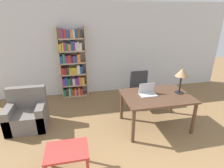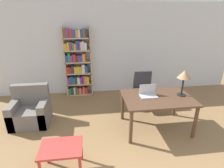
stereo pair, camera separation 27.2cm
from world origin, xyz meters
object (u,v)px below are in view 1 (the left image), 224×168
at_px(bookshelf, 72,64).
at_px(armchair, 28,115).
at_px(side_table_blue, 67,154).
at_px(table_lamp, 182,74).
at_px(office_chair, 140,91).
at_px(desk, 156,99).
at_px(laptop, 147,92).

bearing_deg(bookshelf, armchair, -125.13).
height_order(side_table_blue, bookshelf, bookshelf).
xyz_separation_m(table_lamp, bookshelf, (-2.24, 1.97, -0.19)).
distance_m(office_chair, bookshelf, 2.08).
distance_m(side_table_blue, armchair, 1.73).
distance_m(table_lamp, side_table_blue, 2.66).
distance_m(desk, office_chair, 1.00).
bearing_deg(laptop, table_lamp, -4.85).
xyz_separation_m(side_table_blue, armchair, (-0.89, 1.48, -0.11)).
height_order(laptop, side_table_blue, laptop).
height_order(office_chair, side_table_blue, office_chair).
bearing_deg(table_lamp, armchair, 170.70).
bearing_deg(armchair, bookshelf, 54.87).
height_order(desk, laptop, laptop).
relative_size(desk, armchair, 1.63).
bearing_deg(laptop, side_table_blue, -148.78).
distance_m(table_lamp, armchair, 3.42).
bearing_deg(bookshelf, table_lamp, -41.36).
bearing_deg(desk, armchair, 168.70).
distance_m(table_lamp, office_chair, 1.33).
bearing_deg(side_table_blue, bookshelf, 87.60).
bearing_deg(desk, laptop, 158.20).
height_order(desk, side_table_blue, desk).
height_order(table_lamp, bookshelf, bookshelf).
bearing_deg(table_lamp, bookshelf, 138.64).
distance_m(desk, armchair, 2.81).
distance_m(laptop, armchair, 2.64).
xyz_separation_m(desk, laptop, (-0.18, 0.07, 0.15)).
bearing_deg(table_lamp, desk, -178.56).
distance_m(office_chair, side_table_blue, 2.66).
bearing_deg(laptop, office_chair, 77.81).
distance_m(laptop, bookshelf, 2.46).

